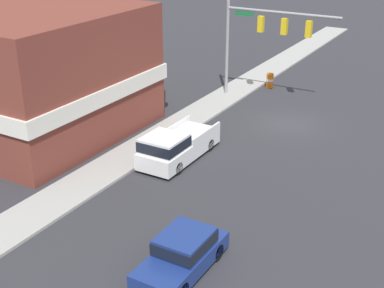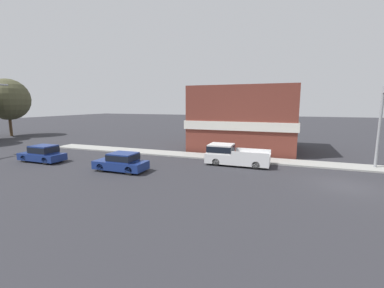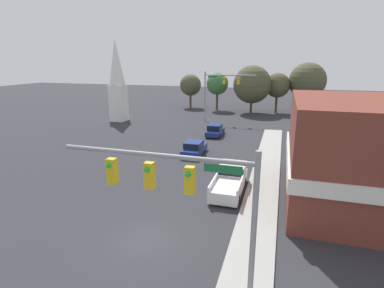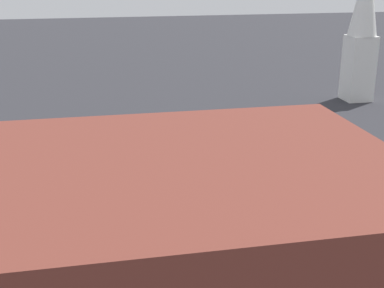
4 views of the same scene
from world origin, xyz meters
name	(u,v)px [view 3 (image 3 of 4)]	position (x,y,z in m)	size (l,w,h in m)	color
ground_plane	(146,241)	(0.00, 0.00, 0.00)	(200.00, 200.00, 0.00)	#2D2D33
sidewalk_curb	(250,259)	(5.70, 0.00, 0.07)	(2.40, 60.00, 0.14)	#9E9E99
near_signal_assembly	(183,189)	(3.28, -3.24, 4.92)	(7.90, 0.49, 6.68)	gray
far_signal_assembly	(220,86)	(-3.15, 34.37, 5.79)	(8.14, 0.49, 7.95)	gray
car_lead	(194,148)	(-1.92, 15.90, 0.77)	(1.81, 4.22, 1.48)	black
car_second_ahead	(215,130)	(-1.64, 24.72, 0.80)	(1.79, 4.22, 1.54)	black
pickup_truck_parked	(230,179)	(3.27, 8.14, 0.89)	(2.06, 5.42, 1.79)	black
corner_brick_building	(363,155)	(12.06, 8.46, 3.55)	(9.62, 11.68, 7.22)	brown
church_steeple	(117,79)	(-19.03, 30.18, 6.80)	(2.55, 2.55, 13.00)	white
backdrop_tree_left_far	(190,85)	(-12.14, 47.74, 4.68)	(4.44, 4.44, 6.93)	#4C3823
backdrop_tree_left_mid	(217,84)	(-6.00, 45.88, 5.20)	(4.30, 4.30, 7.38)	#4C3823
backdrop_tree_center	(252,85)	(0.96, 44.14, 5.36)	(6.99, 6.99, 8.86)	#4C3823
backdrop_tree_right_mid	(278,85)	(5.49, 45.85, 5.17)	(4.58, 4.58, 7.48)	#4C3823
backdrop_tree_right_far	(307,81)	(10.73, 46.76, 6.01)	(6.69, 6.69, 9.36)	#4C3823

